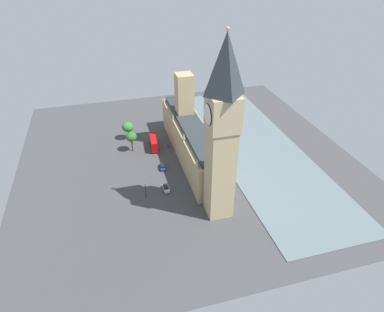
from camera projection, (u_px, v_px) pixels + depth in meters
ground_plane at (187, 157)px, 132.15m from camera, size 127.24×127.24×0.00m
river_thames at (255, 146)px, 138.70m from camera, size 33.70×114.52×0.25m
parliament_building at (191, 137)px, 129.25m from camera, size 11.28×57.24×30.13m
clock_tower at (222, 131)px, 89.91m from camera, size 8.34×8.34×55.68m
double_decker_bus_kerbside at (153, 142)px, 136.67m from camera, size 3.22×10.64×4.75m
car_blue_near_tower at (162, 167)px, 124.81m from camera, size 2.06×4.63×1.74m
car_silver_midblock at (166, 188)px, 113.97m from camera, size 1.96×4.46×1.74m
pedestrian_opposite_hall at (168, 146)px, 137.59m from camera, size 0.67×0.71×1.69m
plane_tree_leading at (128, 127)px, 141.02m from camera, size 4.85×4.85×7.85m
plane_tree_trailing at (131, 137)px, 132.58m from camera, size 4.41×4.41×8.33m
street_lamp_far_end at (145, 188)px, 108.68m from camera, size 0.56×0.56×6.06m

